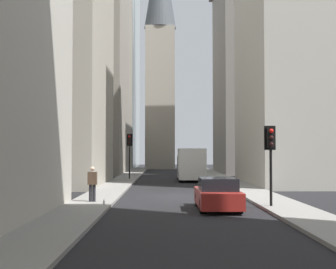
# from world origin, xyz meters

# --- Properties ---
(ground_plane) EXTENTS (135.00, 135.00, 0.00)m
(ground_plane) POSITION_xyz_m (0.00, 0.00, 0.00)
(ground_plane) COLOR black
(sidewalk_right) EXTENTS (90.00, 2.20, 0.14)m
(sidewalk_right) POSITION_xyz_m (0.00, 4.50, 0.07)
(sidewalk_right) COLOR gray
(sidewalk_right) RESTS_ON ground_plane
(sidewalk_left) EXTENTS (90.00, 2.20, 0.14)m
(sidewalk_left) POSITION_xyz_m (0.00, -4.50, 0.07)
(sidewalk_left) COLOR gray
(sidewalk_left) RESTS_ON ground_plane
(building_left_midfar) EXTENTS (12.90, 10.00, 28.57)m
(building_left_midfar) POSITION_xyz_m (9.71, -10.60, 14.28)
(building_left_midfar) COLOR #B7B2A5
(building_left_midfar) RESTS_ON ground_plane
(building_left_far) EXTENTS (13.25, 10.50, 25.21)m
(building_left_far) POSITION_xyz_m (29.05, -10.59, 12.62)
(building_left_far) COLOR gray
(building_left_far) RESTS_ON ground_plane
(building_right_midfar) EXTENTS (12.73, 10.00, 27.61)m
(building_right_midfar) POSITION_xyz_m (9.29, 10.60, 13.80)
(building_right_midfar) COLOR #A8A091
(building_right_midfar) RESTS_ON ground_plane
(building_right_far) EXTENTS (19.18, 10.00, 24.42)m
(building_right_far) POSITION_xyz_m (31.15, 10.60, 12.21)
(building_right_far) COLOR gray
(building_right_far) RESTS_ON ground_plane
(glass_tower_distant) EXTENTS (18.90, 14.00, 55.58)m
(glass_tower_distant) POSITION_xyz_m (51.88, 12.60, 27.79)
(glass_tower_distant) COLOR #ADBCB7
(glass_tower_distant) RESTS_ON ground_plane
(church_spire) EXTENTS (4.83, 4.83, 36.82)m
(church_spire) POSITION_xyz_m (43.55, 1.56, 19.28)
(church_spire) COLOR #A8A091
(church_spire) RESTS_ON ground_plane
(delivery_truck) EXTENTS (6.46, 2.25, 2.84)m
(delivery_truck) POSITION_xyz_m (14.39, -1.40, 1.46)
(delivery_truck) COLOR silver
(delivery_truck) RESTS_ON ground_plane
(sedan_red) EXTENTS (4.30, 1.78, 1.42)m
(sedan_red) POSITION_xyz_m (-6.34, -1.40, 0.66)
(sedan_red) COLOR maroon
(sedan_red) RESTS_ON ground_plane
(traffic_light_foreground) EXTENTS (0.43, 0.52, 3.60)m
(traffic_light_foreground) POSITION_xyz_m (-6.09, -3.84, 2.78)
(traffic_light_foreground) COLOR black
(traffic_light_foreground) RESTS_ON sidewalk_left
(traffic_light_midblock) EXTENTS (0.43, 0.52, 4.06)m
(traffic_light_midblock) POSITION_xyz_m (15.15, 4.08, 3.12)
(traffic_light_midblock) COLOR black
(traffic_light_midblock) RESTS_ON sidewalk_right
(pedestrian) EXTENTS (0.26, 0.44, 1.70)m
(pedestrian) POSITION_xyz_m (-4.23, 4.45, 1.07)
(pedestrian) COLOR black
(pedestrian) RESTS_ON sidewalk_right
(discarded_bottle) EXTENTS (0.07, 0.07, 0.27)m
(discarded_bottle) POSITION_xyz_m (-5.76, 3.69, 0.25)
(discarded_bottle) COLOR #999EA3
(discarded_bottle) RESTS_ON sidewalk_right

